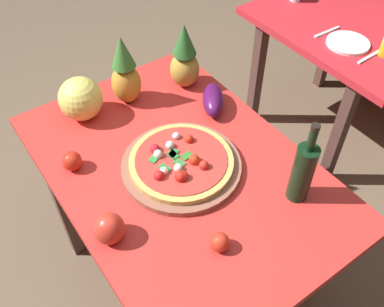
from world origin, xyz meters
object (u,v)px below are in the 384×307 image
tomato_at_corner (220,242)px  dinner_plate (348,43)px  pizza (181,161)px  pineapple_left (185,59)px  pineapple_right (125,73)px  bell_pepper (109,228)px  pizza_board (181,166)px  knife_utensil (370,57)px  fork_utensil (327,32)px  wine_bottle (303,172)px  tomato_near_board (72,161)px  background_table (345,43)px  eggplant (213,100)px  melon (81,99)px  display_table (181,181)px

tomato_at_corner → dinner_plate: 1.38m
pizza → tomato_at_corner: bearing=-14.2°
pineapple_left → pizza: bearing=-36.5°
pineapple_right → bell_pepper: pineapple_right is taller
pizza_board → bell_pepper: 0.38m
pineapple_left → tomato_at_corner: pineapple_left is taller
dinner_plate → knife_utensil: size_ratio=1.22×
pineapple_right → fork_utensil: pineapple_right is taller
wine_bottle → pineapple_left: size_ratio=1.12×
pizza → pineapple_left: bearing=143.5°
pineapple_left → tomato_near_board: 0.67m
tomato_at_corner → dinner_plate: bearing=113.7°
background_table → eggplant: bearing=-83.9°
background_table → tomato_near_board: (0.08, -1.67, 0.15)m
pizza_board → wine_bottle: 0.45m
pizza_board → melon: 0.52m
bell_pepper → pizza: bearing=107.9°
wine_bottle → pineapple_right: wine_bottle is taller
pineapple_left → eggplant: (0.21, 0.00, -0.09)m
eggplant → fork_utensil: size_ratio=1.11×
pineapple_left → eggplant: 0.23m
tomato_near_board → knife_utensil: (0.18, 1.51, -0.03)m
tomato_near_board → display_table: bearing=55.4°
background_table → fork_utensil: size_ratio=5.73×
pineapple_right → dinner_plate: size_ratio=1.45×
melon → eggplant: melon is taller
melon → bell_pepper: size_ratio=1.63×
wine_bottle → tomato_near_board: bearing=-134.4°
wine_bottle → melon: (-0.83, -0.43, -0.04)m
pizza → dinner_plate: pizza is taller
tomato_at_corner → tomato_near_board: size_ratio=0.86×
pizza_board → tomato_at_corner: tomato_at_corner is taller
eggplant → tomato_at_corner: (0.56, -0.40, -0.01)m
display_table → tomato_near_board: bearing=-124.6°
wine_bottle → tomato_near_board: wine_bottle is taller
melon → tomato_at_corner: (0.84, 0.08, -0.06)m
wine_bottle → display_table: bearing=-143.3°
melon → tomato_at_corner: bearing=5.1°
tomato_near_board → dinner_plate: tomato_near_board is taller
bell_pepper → pineapple_right: bearing=145.8°
background_table → pineapple_right: pineapple_right is taller
pineapple_left → fork_utensil: pineapple_left is taller
pizza → tomato_at_corner: pizza is taller
pizza → tomato_near_board: 0.41m
pizza_board → fork_utensil: size_ratio=2.52×
display_table → melon: (-0.48, -0.17, 0.18)m
wine_bottle → eggplant: bearing=175.5°
bell_pepper → tomato_at_corner: bearing=48.4°
pizza_board → tomato_near_board: tomato_near_board is taller
tomato_at_corner → background_table: bearing=115.2°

